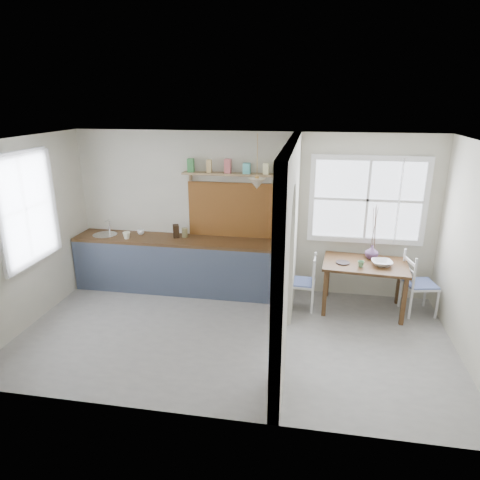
% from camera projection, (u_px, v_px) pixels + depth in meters
% --- Properties ---
extents(floor, '(5.80, 3.20, 0.01)m').
position_uv_depth(floor, '(233.00, 335.00, 5.85)').
color(floor, '#99968F').
rests_on(floor, ground).
extents(ceiling, '(5.80, 3.20, 0.01)m').
position_uv_depth(ceiling, '(232.00, 141.00, 5.02)').
color(ceiling, beige).
rests_on(ceiling, walls).
extents(walls, '(5.81, 3.21, 2.60)m').
position_uv_depth(walls, '(233.00, 245.00, 5.44)').
color(walls, beige).
rests_on(walls, floor).
extents(partition, '(0.12, 3.20, 2.60)m').
position_uv_depth(partition, '(289.00, 236.00, 5.33)').
color(partition, beige).
rests_on(partition, floor).
extents(kitchen_window, '(0.10, 1.16, 1.50)m').
position_uv_depth(kitchen_window, '(24.00, 209.00, 5.78)').
color(kitchen_window, white).
rests_on(kitchen_window, walls).
extents(nook_window, '(1.76, 0.10, 1.30)m').
position_uv_depth(nook_window, '(367.00, 200.00, 6.51)').
color(nook_window, white).
rests_on(nook_window, walls).
extents(counter, '(3.50, 0.60, 0.90)m').
position_uv_depth(counter, '(181.00, 264.00, 7.12)').
color(counter, '#4D341C').
rests_on(counter, floor).
extents(sink, '(0.40, 0.40, 0.02)m').
position_uv_depth(sink, '(105.00, 235.00, 7.17)').
color(sink, silver).
rests_on(sink, counter).
extents(backsplash, '(1.65, 0.03, 0.90)m').
position_uv_depth(backsplash, '(238.00, 210.00, 6.92)').
color(backsplash, brown).
rests_on(backsplash, walls).
extents(shelf, '(1.75, 0.20, 0.21)m').
position_uv_depth(shelf, '(237.00, 171.00, 6.64)').
color(shelf, olive).
rests_on(shelf, walls).
extents(pendant_lamp, '(0.26, 0.26, 0.16)m').
position_uv_depth(pendant_lamp, '(257.00, 184.00, 6.30)').
color(pendant_lamp, beige).
rests_on(pendant_lamp, ceiling).
extents(utensil_rail, '(0.02, 0.50, 0.02)m').
position_uv_depth(utensil_rail, '(286.00, 218.00, 6.13)').
color(utensil_rail, silver).
rests_on(utensil_rail, partition).
extents(dining_table, '(1.28, 0.91, 0.76)m').
position_uv_depth(dining_table, '(363.00, 286.00, 6.45)').
color(dining_table, '#4D341C').
rests_on(dining_table, floor).
extents(chair_left, '(0.40, 0.40, 0.85)m').
position_uv_depth(chair_left, '(302.00, 282.00, 6.49)').
color(chair_left, silver).
rests_on(chair_left, floor).
extents(chair_right, '(0.51, 0.51, 0.95)m').
position_uv_depth(chair_right, '(420.00, 283.00, 6.32)').
color(chair_right, silver).
rests_on(chair_right, floor).
extents(kettle, '(0.23, 0.20, 0.23)m').
position_uv_depth(kettle, '(278.00, 237.00, 6.67)').
color(kettle, white).
rests_on(kettle, counter).
extents(mug_a, '(0.15, 0.15, 0.11)m').
position_uv_depth(mug_a, '(127.00, 235.00, 6.95)').
color(mug_a, white).
rests_on(mug_a, counter).
extents(mug_b, '(0.13, 0.13, 0.08)m').
position_uv_depth(mug_b, '(141.00, 232.00, 7.16)').
color(mug_b, white).
rests_on(mug_b, counter).
extents(knife_block, '(0.14, 0.16, 0.21)m').
position_uv_depth(knife_block, '(176.00, 231.00, 7.01)').
color(knife_block, black).
rests_on(knife_block, counter).
extents(jar, '(0.12, 0.12, 0.15)m').
position_uv_depth(jar, '(185.00, 233.00, 7.02)').
color(jar, olive).
rests_on(jar, counter).
extents(towel_magenta, '(0.02, 0.03, 0.59)m').
position_uv_depth(towel_magenta, '(282.00, 290.00, 6.57)').
color(towel_magenta, '#D3357E').
rests_on(towel_magenta, counter).
extents(towel_orange, '(0.02, 0.03, 0.51)m').
position_uv_depth(towel_orange, '(281.00, 293.00, 6.54)').
color(towel_orange, orange).
rests_on(towel_orange, counter).
extents(bowl, '(0.32, 0.32, 0.07)m').
position_uv_depth(bowl, '(382.00, 263.00, 6.23)').
color(bowl, silver).
rests_on(bowl, dining_table).
extents(table_cup, '(0.10, 0.10, 0.09)m').
position_uv_depth(table_cup, '(361.00, 264.00, 6.17)').
color(table_cup, '#629A6B').
rests_on(table_cup, dining_table).
extents(plate, '(0.22, 0.22, 0.02)m').
position_uv_depth(plate, '(343.00, 263.00, 6.32)').
color(plate, black).
rests_on(plate, dining_table).
extents(vase, '(0.21, 0.21, 0.21)m').
position_uv_depth(vase, '(372.00, 252.00, 6.48)').
color(vase, '#573A62').
rests_on(vase, dining_table).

